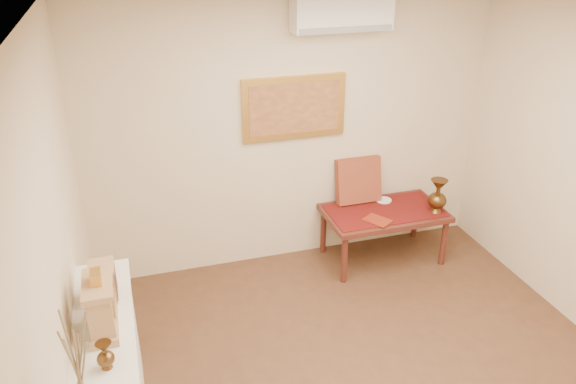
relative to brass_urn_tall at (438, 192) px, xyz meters
name	(u,v)px	position (x,y,z in m)	size (l,w,h in m)	color
ceiling	(427,24)	(-1.33, -1.71, 1.93)	(4.50, 4.50, 0.00)	white
wall_back	(293,132)	(-1.33, 0.54, 0.58)	(4.00, 0.02, 2.70)	beige
wall_left	(57,309)	(-3.33, -1.71, 0.58)	(0.02, 4.50, 2.70)	beige
brass_urn_small	(105,352)	(-3.13, -1.80, 0.32)	(0.10, 0.10, 0.22)	brown
table_cloth	(385,210)	(-0.48, 0.17, -0.21)	(1.14, 0.59, 0.01)	#611210
brass_urn_tall	(438,192)	(0.00, 0.00, 0.00)	(0.19, 0.19, 0.42)	brown
plate	(384,200)	(-0.40, 0.37, -0.20)	(0.16, 0.16, 0.01)	white
menu	(377,220)	(-0.65, -0.01, -0.20)	(0.18, 0.25, 0.01)	maroon
cushion	(358,180)	(-0.66, 0.45, 0.02)	(0.47, 0.10, 0.47)	maroon
mantel_clock	(101,306)	(-3.14, -1.47, 0.39)	(0.17, 0.36, 0.41)	tan
wooden_chest	(103,282)	(-3.13, -1.14, 0.33)	(0.16, 0.21, 0.24)	tan
low_table	(384,216)	(-0.48, 0.17, -0.28)	(1.20, 0.70, 0.55)	#552219
painting	(294,108)	(-1.33, 0.52, 0.83)	(1.00, 0.06, 0.60)	gold
ac_unit	(342,13)	(-0.93, 0.41, 1.68)	(0.90, 0.25, 0.30)	white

